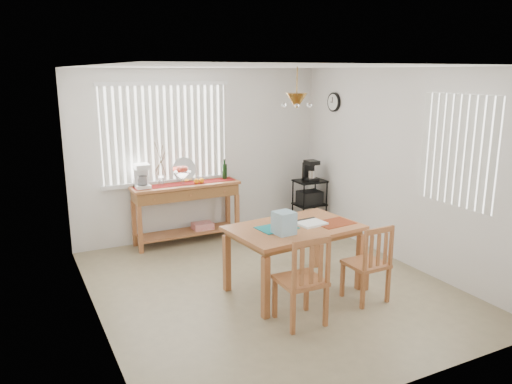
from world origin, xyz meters
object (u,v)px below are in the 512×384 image
sideboard (187,198)px  chair_left (303,281)px  cart_items (310,171)px  chair_right (368,264)px  dining_table (294,234)px  wire_cart (310,199)px

sideboard → chair_left: chair_left is taller
cart_items → chair_left: size_ratio=0.34×
chair_right → cart_items: bearing=71.1°
dining_table → chair_left: 0.87m
wire_cart → dining_table: (-1.49, -1.97, 0.21)m
wire_cart → chair_left: (-1.84, -2.73, -0.01)m
wire_cart → cart_items: bearing=90.0°
wire_cart → chair_left: chair_left is taller
sideboard → cart_items: (2.04, -0.24, 0.28)m
sideboard → chair_right: size_ratio=1.78×
dining_table → chair_right: size_ratio=1.72×
sideboard → chair_right: 3.09m
cart_items → dining_table: size_ratio=0.21×
chair_left → sideboard: bearing=93.8°
sideboard → chair_left: 2.99m
wire_cart → cart_items: cart_items is taller
chair_left → cart_items: bearing=56.1°
wire_cart → chair_right: size_ratio=0.89×
cart_items → dining_table: cart_items is taller
sideboard → dining_table: size_ratio=1.03×
chair_left → chair_right: bearing=7.3°
cart_items → chair_right: cart_items is taller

